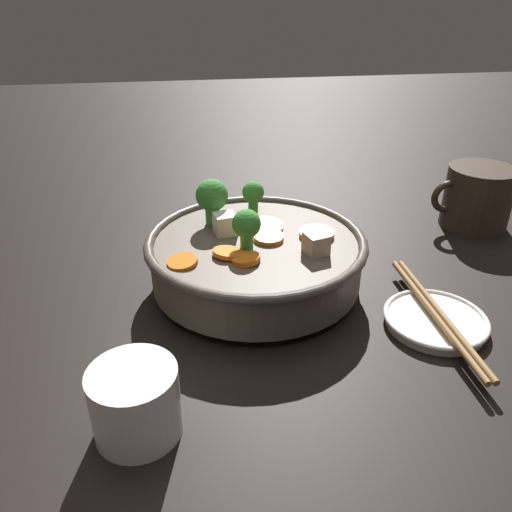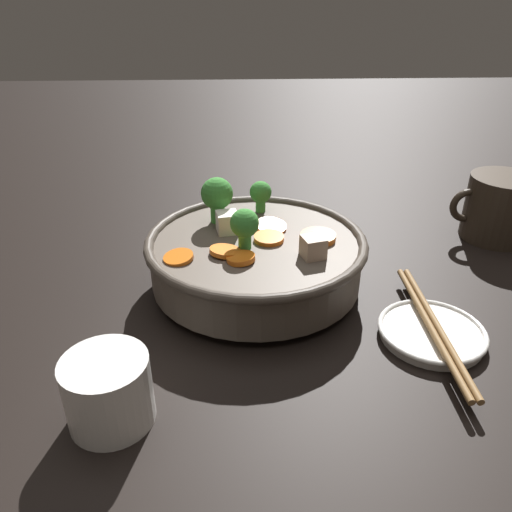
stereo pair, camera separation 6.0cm
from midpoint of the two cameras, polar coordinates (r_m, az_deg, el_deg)
name	(u,v)px [view 1 (the left image)]	position (r m, az deg, el deg)	size (l,w,h in m)	color
ground_plane	(256,285)	(0.62, -2.77, -3.40)	(3.00, 3.00, 0.00)	black
stirfry_bowl	(255,254)	(0.60, -2.92, 0.14)	(0.26, 0.26, 0.12)	#51473D
side_saucer	(435,320)	(0.57, 17.01, -7.12)	(0.11, 0.11, 0.01)	white
tea_cup	(136,401)	(0.44, -17.60, -15.73)	(0.07, 0.07, 0.06)	white
dark_mug	(477,197)	(0.81, 22.02, 6.17)	(0.12, 0.10, 0.09)	#33281E
chopsticks_pair	(437,313)	(0.57, 17.14, -6.35)	(0.02, 0.22, 0.01)	olive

